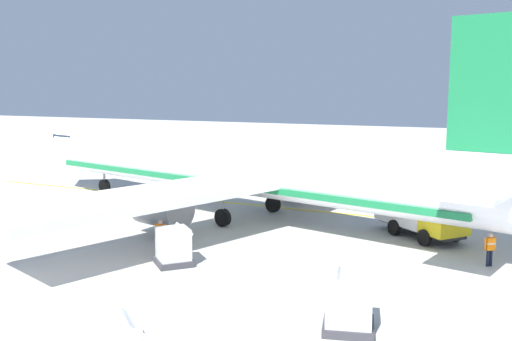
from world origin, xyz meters
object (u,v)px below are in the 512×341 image
crew_loader_left (161,233)px  cargo_container_far (348,303)px  airliner_foreground (238,166)px  cargo_container_mid (174,246)px  crew_marshaller (490,247)px  service_truck_baggage (420,211)px

crew_loader_left → cargo_container_far: bearing=-114.4°
airliner_foreground → cargo_container_far: 18.61m
cargo_container_mid → crew_marshaller: bearing=-65.6°
cargo_container_far → crew_marshaller: bearing=-22.0°
crew_loader_left → cargo_container_mid: bearing=-129.4°
cargo_container_far → crew_loader_left: (5.22, 11.50, 0.01)m
airliner_foreground → crew_marshaller: 16.46m
crew_marshaller → crew_loader_left: 16.27m
service_truck_baggage → cargo_container_far: service_truck_baggage is taller
cargo_container_far → crew_marshaller: (10.01, -4.06, -0.06)m
crew_marshaller → crew_loader_left: size_ratio=0.94×
airliner_foreground → cargo_container_far: bearing=-140.9°
airliner_foreground → crew_loader_left: 9.42m
cargo_container_far → service_truck_baggage: bearing=-0.3°
cargo_container_far → crew_marshaller: cargo_container_far is taller
service_truck_baggage → crew_marshaller: service_truck_baggage is taller
crew_marshaller → crew_loader_left: crew_loader_left is taller
service_truck_baggage → crew_loader_left: service_truck_baggage is taller
airliner_foreground → service_truck_baggage: (-0.07, -11.71, -1.90)m
service_truck_baggage → crew_marshaller: bearing=-136.9°
airliner_foreground → cargo_container_far: airliner_foreground is taller
service_truck_baggage → cargo_container_far: bearing=179.7°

